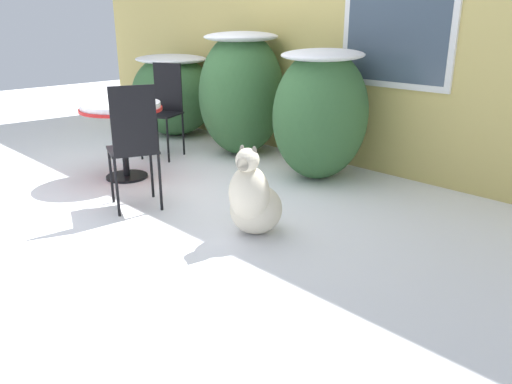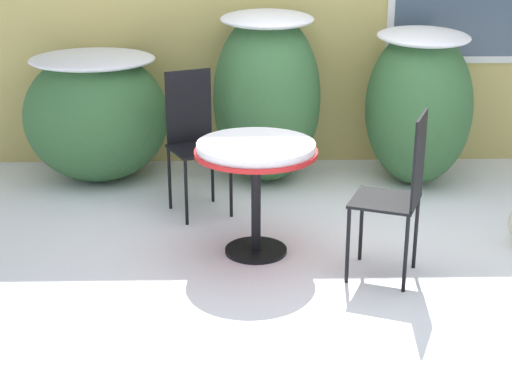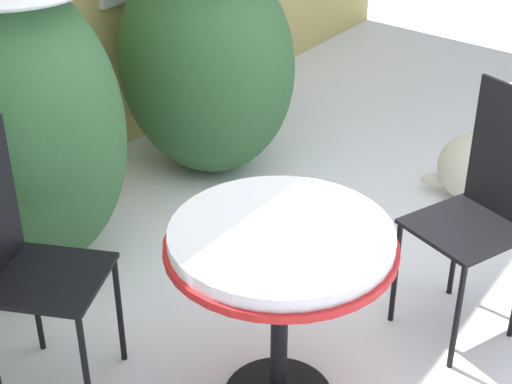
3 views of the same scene
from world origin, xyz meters
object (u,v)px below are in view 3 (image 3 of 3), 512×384
at_px(patio_table, 281,258).
at_px(patio_chair_near_table, 26,258).
at_px(patio_chair_far_side, 481,205).
at_px(dog, 486,156).

height_order(patio_table, patio_chair_near_table, patio_chair_near_table).
relative_size(patio_table, patio_chair_far_side, 0.76).
bearing_deg(dog, patio_table, 156.90).
relative_size(patio_chair_near_table, patio_chair_far_side, 1.00).
bearing_deg(patio_table, patio_chair_far_side, -24.77).
height_order(patio_chair_near_table, dog, patio_chair_near_table).
distance_m(patio_table, patio_chair_far_side, 0.95).
distance_m(patio_chair_far_side, dog, 1.16).
height_order(patio_table, dog, patio_table).
xyz_separation_m(patio_chair_near_table, patio_chair_far_side, (1.30, -1.20, 0.00)).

